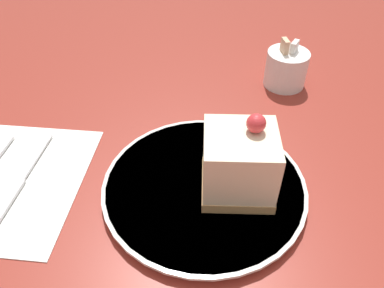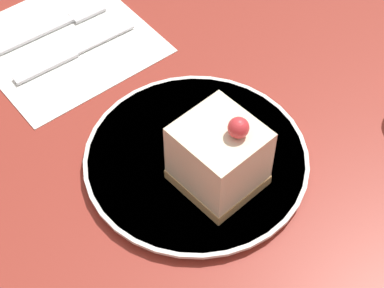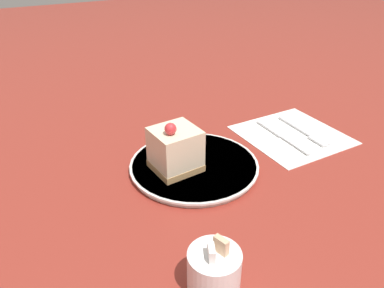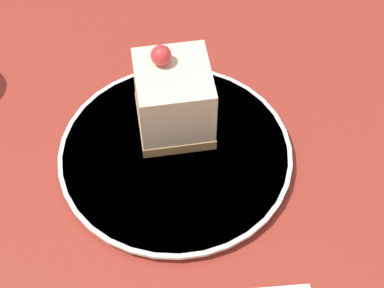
{
  "view_description": "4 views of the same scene",
  "coord_description": "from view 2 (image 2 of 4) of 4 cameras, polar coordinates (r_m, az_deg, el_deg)",
  "views": [
    {
      "loc": [
        0.06,
        -0.27,
        0.35
      ],
      "look_at": [
        0.02,
        0.03,
        0.07
      ],
      "focal_mm": 35.0,
      "sensor_mm": 36.0,
      "label": 1
    },
    {
      "loc": [
        0.37,
        -0.23,
        0.57
      ],
      "look_at": [
        0.04,
        0.02,
        0.05
      ],
      "focal_mm": 60.0,
      "sensor_mm": 36.0,
      "label": 2
    },
    {
      "loc": [
        0.31,
        0.57,
        0.4
      ],
      "look_at": [
        0.04,
        0.04,
        0.06
      ],
      "focal_mm": 35.0,
      "sensor_mm": 36.0,
      "label": 3
    },
    {
      "loc": [
        -0.37,
        0.03,
        0.56
      ],
      "look_at": [
        0.01,
        0.01,
        0.05
      ],
      "focal_mm": 60.0,
      "sensor_mm": 36.0,
      "label": 4
    }
  ],
  "objects": [
    {
      "name": "fork",
      "position": [
        0.88,
        -11.54,
        10.44
      ],
      "size": [
        0.02,
        0.15,
        0.0
      ],
      "rotation": [
        0.0,
        0.0,
        -0.0
      ],
      "color": "silver",
      "rests_on": "napkin"
    },
    {
      "name": "knife",
      "position": [
        0.83,
        -11.25,
        7.55
      ],
      "size": [
        0.01,
        0.17,
        0.0
      ],
      "rotation": [
        0.0,
        0.0,
        -0.0
      ],
      "color": "silver",
      "rests_on": "napkin"
    },
    {
      "name": "napkin",
      "position": [
        0.86,
        -11.31,
        8.9
      ],
      "size": [
        0.22,
        0.22,
        0.0
      ],
      "rotation": [
        0.0,
        0.0,
        0.04
      ],
      "color": "white",
      "rests_on": "ground_plane"
    },
    {
      "name": "cake_slice",
      "position": [
        0.65,
        2.42,
        -1.14
      ],
      "size": [
        0.09,
        0.09,
        0.1
      ],
      "rotation": [
        0.0,
        0.0,
        0.11
      ],
      "color": "#AD8451",
      "rests_on": "plate"
    },
    {
      "name": "ground_plane",
      "position": [
        0.72,
        -3.15,
        -1.3
      ],
      "size": [
        4.0,
        4.0,
        0.0
      ],
      "primitive_type": "plane",
      "color": "maroon"
    },
    {
      "name": "plate",
      "position": [
        0.71,
        0.38,
        -1.4
      ],
      "size": [
        0.25,
        0.25,
        0.01
      ],
      "color": "silver",
      "rests_on": "ground_plane"
    }
  ]
}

